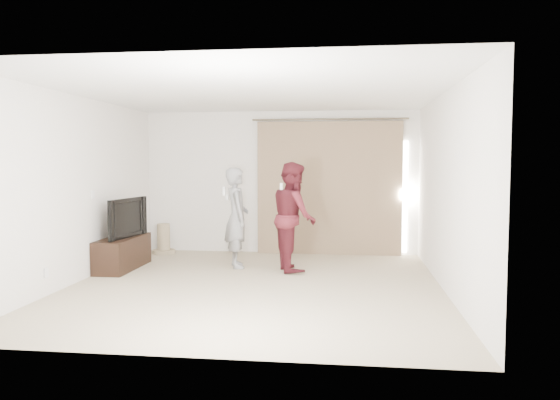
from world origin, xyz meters
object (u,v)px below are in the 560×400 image
(person_woman, at_px, (294,216))
(tv_console, at_px, (123,253))
(person_man, at_px, (237,217))
(tv, at_px, (122,218))

(person_woman, bearing_deg, tv_console, -175.46)
(person_woman, bearing_deg, person_man, 170.94)
(person_man, bearing_deg, person_woman, -9.06)
(tv, height_order, person_woman, person_woman)
(tv, relative_size, person_man, 0.67)
(tv, xyz_separation_m, person_woman, (2.68, 0.21, 0.03))
(tv_console, height_order, person_woman, person_woman)
(tv_console, distance_m, person_woman, 2.75)
(tv_console, height_order, person_man, person_man)
(tv_console, xyz_separation_m, person_man, (1.75, 0.36, 0.55))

